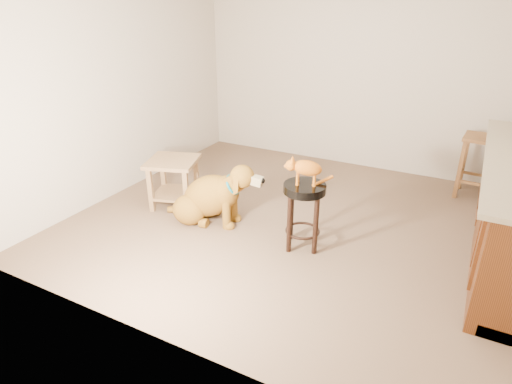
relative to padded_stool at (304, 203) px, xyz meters
The scene contains 7 objects.
floor 0.63m from the padded_stool, 116.53° to the left, with size 4.50×4.00×0.01m, color brown.
room_shell 1.30m from the padded_stool, 116.53° to the left, with size 4.54×4.04×2.62m.
padded_stool is the anchor object (origin of this frame).
wood_stool 2.42m from the padded_stool, 55.71° to the left, with size 0.42×0.42×0.73m.
side_table 1.63m from the padded_stool, behind, with size 0.66×0.66×0.54m.
golden_retriever 1.06m from the padded_stool, behind, with size 1.14×0.60×0.72m.
tabby_kitten 0.34m from the padded_stool, 166.36° to the right, with size 0.40×0.27×0.28m.
Camera 1 is at (1.45, -3.71, 2.16)m, focal length 30.00 mm.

